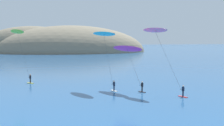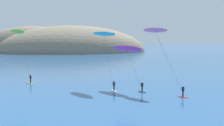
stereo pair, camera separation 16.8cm
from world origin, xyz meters
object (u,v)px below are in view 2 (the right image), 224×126
kitesurfer_pink (158,36)px  kitesurfer_magenta (128,51)px  kitesurfer_cyan (104,37)px  kitesurfer_lime (19,36)px

kitesurfer_pink → kitesurfer_magenta: size_ratio=1.38×
kitesurfer_pink → kitesurfer_magenta: 5.56m
kitesurfer_cyan → kitesurfer_pink: bearing=-30.7°
kitesurfer_lime → kitesurfer_pink: 27.48m
kitesurfer_cyan → kitesurfer_lime: 18.73m
kitesurfer_cyan → kitesurfer_lime: bearing=143.1°
kitesurfer_pink → kitesurfer_magenta: (-3.90, 3.14, -2.41)m
kitesurfer_cyan → kitesurfer_lime: size_ratio=0.94×
kitesurfer_magenta → kitesurfer_cyan: bearing=159.8°
kitesurfer_lime → kitesurfer_pink: size_ratio=1.00×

